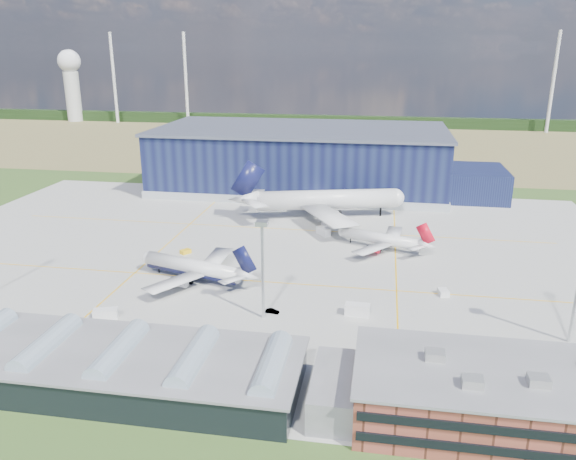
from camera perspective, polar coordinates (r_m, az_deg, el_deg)
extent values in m
plane|color=#2C491B|center=(157.60, -3.79, -3.72)|extent=(600.00, 600.00, 0.00)
cube|color=gray|center=(166.67, -2.99, -2.46)|extent=(220.00, 160.00, 0.06)
cube|color=#FBB80D|center=(148.61, -4.68, -5.10)|extent=(180.00, 0.40, 0.02)
cube|color=#FBB80D|center=(189.76, -1.35, 0.16)|extent=(180.00, 0.40, 0.02)
cube|color=#FBB80D|center=(175.40, -12.61, -1.81)|extent=(0.40, 120.00, 0.02)
cube|color=#FBB80D|center=(163.05, 10.88, -3.23)|extent=(0.40, 120.00, 0.02)
cube|color=olive|center=(368.53, 4.21, 8.88)|extent=(600.00, 220.00, 0.01)
cube|color=black|center=(446.89, 5.26, 10.98)|extent=(600.00, 8.00, 8.00)
cylinder|color=silver|center=(483.24, -17.27, 14.49)|extent=(2.40, 2.40, 70.00)
cylinder|color=silver|center=(459.71, -10.34, 14.85)|extent=(2.40, 2.40, 70.00)
cylinder|color=silver|center=(447.89, 25.32, 13.39)|extent=(2.40, 2.40, 70.00)
cylinder|color=silver|center=(507.52, -20.99, 12.55)|extent=(12.00, 12.00, 40.00)
sphere|color=white|center=(506.18, -21.36, 15.69)|extent=(18.00, 18.00, 18.00)
cube|color=#101537|center=(244.10, 1.33, 7.21)|extent=(120.00, 60.00, 25.00)
cube|color=#979FA5|center=(246.37, 1.31, 4.72)|extent=(121.00, 61.00, 3.20)
cube|color=#515666|center=(241.99, 1.36, 10.24)|extent=(122.00, 62.00, 1.20)
cube|color=#101537|center=(240.91, 18.39, 4.57)|extent=(24.00, 30.00, 12.00)
cube|color=brown|center=(100.29, 20.43, -15.69)|extent=(45.00, 22.00, 9.00)
cube|color=slate|center=(97.85, 20.74, -13.39)|extent=(46.00, 23.00, 0.50)
cube|color=black|center=(92.23, 21.58, -20.28)|extent=(44.00, 0.40, 1.40)
cube|color=black|center=(90.17, 21.85, -18.52)|extent=(44.00, 0.40, 1.40)
cube|color=black|center=(110.40, 19.34, -13.16)|extent=(44.00, 0.40, 1.40)
cube|color=black|center=(108.69, 19.53, -11.57)|extent=(44.00, 0.40, 1.40)
cube|color=#B0B0AB|center=(97.56, 14.70, -12.23)|extent=(3.20, 2.60, 1.60)
cube|color=#B0B0AB|center=(96.07, 24.13, -13.84)|extent=(3.20, 2.60, 1.60)
cube|color=#B0B0AB|center=(92.27, 18.22, -14.48)|extent=(3.20, 2.60, 1.60)
cube|color=black|center=(108.77, -16.67, -13.37)|extent=(65.00, 22.00, 6.00)
cube|color=slate|center=(107.17, -16.83, -11.91)|extent=(66.00, 23.00, 0.50)
cube|color=slate|center=(99.20, 5.45, -15.94)|extent=(10.00, 18.00, 6.00)
cylinder|color=#91A4B3|center=(113.66, -23.30, -10.75)|extent=(4.40, 18.00, 4.40)
cylinder|color=#91A4B3|center=(107.08, -16.84, -11.82)|extent=(4.40, 18.00, 4.40)
cylinder|color=#91A4B3|center=(102.01, -9.59, -12.83)|extent=(4.40, 18.00, 4.40)
cylinder|color=#91A4B3|center=(98.68, -1.65, -13.71)|extent=(4.40, 18.00, 4.40)
cylinder|color=#B6B9BD|center=(124.29, -2.58, -4.36)|extent=(0.70, 0.70, 22.00)
cube|color=#B6B9BD|center=(120.38, -2.66, 0.71)|extent=(2.60, 2.60, 1.00)
cube|color=yellow|center=(129.45, -21.92, -9.76)|extent=(3.05, 4.23, 1.60)
cube|color=yellow|center=(169.43, -10.36, -2.17)|extent=(3.34, 3.54, 1.28)
cube|color=silver|center=(134.26, -18.04, -8.11)|extent=(5.86, 3.94, 2.35)
cube|color=silver|center=(144.61, 15.50, -6.13)|extent=(2.91, 3.78, 1.47)
cube|color=silver|center=(183.43, 3.61, -0.13)|extent=(5.33, 5.68, 2.46)
cube|color=yellow|center=(190.87, 4.15, 0.39)|extent=(2.61, 3.27, 1.25)
cube|color=silver|center=(130.28, 7.06, -8.04)|extent=(5.75, 2.95, 2.71)
imported|color=#99999E|center=(110.51, 6.97, -13.59)|extent=(3.74, 1.98, 1.21)
imported|color=#99999E|center=(130.53, -1.60, -8.25)|extent=(3.31, 1.53, 1.05)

